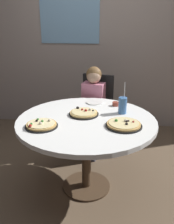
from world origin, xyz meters
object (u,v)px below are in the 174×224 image
(pizza_cheese, at_px, (124,124))
(plate_small, at_px, (94,102))
(dining_table, at_px, (86,128))
(chair_wooden, at_px, (96,108))
(pizza_veggie, at_px, (41,125))
(pizza_pepperoni, at_px, (84,113))
(sauce_bowl, at_px, (116,104))
(diner_child, at_px, (91,117))
(soda_cup, at_px, (123,105))

(pizza_cheese, xyz_separation_m, plate_small, (-0.30, 0.59, -0.01))
(dining_table, relative_size, chair_wooden, 1.35)
(pizza_veggie, bearing_deg, pizza_cheese, 6.91)
(dining_table, distance_m, plate_small, 0.48)
(pizza_pepperoni, bearing_deg, sauce_bowl, 43.81)
(pizza_veggie, bearing_deg, chair_wooden, 70.79)
(chair_wooden, xyz_separation_m, diner_child, (-0.04, -0.18, -0.05))
(diner_child, xyz_separation_m, pizza_veggie, (-0.35, -0.93, 0.28))
(diner_child, bearing_deg, pizza_cheese, -67.18)
(dining_table, xyz_separation_m, diner_child, (-0.02, 0.72, -0.18))
(pizza_veggie, height_order, pizza_pepperoni, same)
(chair_wooden, relative_size, pizza_pepperoni, 3.33)
(pizza_pepperoni, distance_m, soda_cup, 0.38)
(pizza_pepperoni, relative_size, sauce_bowl, 4.07)
(dining_table, distance_m, chair_wooden, 0.90)
(chair_wooden, bearing_deg, diner_child, -101.89)
(diner_child, bearing_deg, dining_table, -88.64)
(dining_table, relative_size, pizza_pepperoni, 4.50)
(pizza_cheese, bearing_deg, diner_child, 112.82)
(chair_wooden, height_order, sauce_bowl, chair_wooden)
(pizza_cheese, relative_size, pizza_pepperoni, 1.11)
(diner_child, bearing_deg, pizza_veggie, -110.56)
(pizza_pepperoni, height_order, sauce_bowl, pizza_pepperoni)
(pizza_pepperoni, bearing_deg, pizza_veggie, -136.04)
(dining_table, distance_m, pizza_pepperoni, 0.15)
(chair_wooden, bearing_deg, sauce_bowl, -63.78)
(dining_table, relative_size, plate_small, 7.13)
(soda_cup, bearing_deg, pizza_pepperoni, -167.82)
(pizza_pepperoni, bearing_deg, dining_table, -70.48)
(sauce_bowl, height_order, plate_small, sauce_bowl)
(soda_cup, xyz_separation_m, sauce_bowl, (-0.06, 0.21, -0.06))
(dining_table, height_order, pizza_veggie, pizza_veggie)
(chair_wooden, distance_m, soda_cup, 0.83)
(chair_wooden, distance_m, diner_child, 0.19)
(pizza_pepperoni, height_order, plate_small, pizza_pepperoni)
(soda_cup, bearing_deg, plate_small, 136.06)
(chair_wooden, height_order, pizza_pepperoni, chair_wooden)
(diner_child, height_order, pizza_veggie, diner_child)
(pizza_cheese, bearing_deg, chair_wooden, 107.25)
(pizza_veggie, distance_m, plate_small, 0.79)
(diner_child, xyz_separation_m, sauce_bowl, (0.28, -0.32, 0.29))
(pizza_veggie, relative_size, soda_cup, 0.91)
(diner_child, height_order, pizza_cheese, diner_child)
(diner_child, bearing_deg, soda_cup, -56.82)
(soda_cup, bearing_deg, sauce_bowl, 107.02)
(plate_small, bearing_deg, pizza_cheese, -63.14)
(diner_child, bearing_deg, sauce_bowl, -48.54)
(pizza_pepperoni, height_order, soda_cup, soda_cup)
(dining_table, bearing_deg, diner_child, 91.36)
(chair_wooden, relative_size, soda_cup, 3.09)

